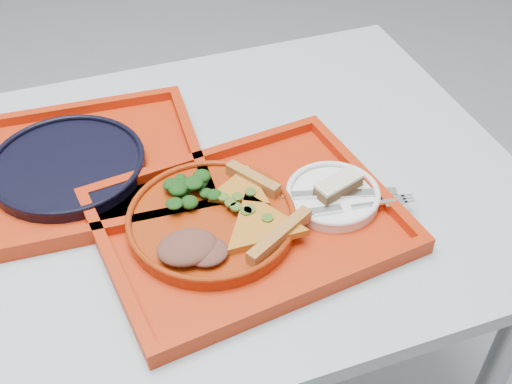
% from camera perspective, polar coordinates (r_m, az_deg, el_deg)
% --- Properties ---
extents(table, '(1.60, 0.80, 0.75)m').
position_cam_1_polar(table, '(1.12, -17.49, -5.21)').
color(table, '#A5AEB9').
rests_on(table, ground).
extents(tray_main, '(0.49, 0.40, 0.01)m').
position_cam_1_polar(tray_main, '(1.01, -0.76, -2.88)').
color(tray_main, '#B32709').
rests_on(tray_main, table).
extents(tray_far, '(0.47, 0.37, 0.01)m').
position_cam_1_polar(tray_far, '(1.14, -16.25, 1.67)').
color(tray_far, '#B32709').
rests_on(tray_far, table).
extents(dinner_plate, '(0.26, 0.26, 0.02)m').
position_cam_1_polar(dinner_plate, '(0.99, -3.97, -2.63)').
color(dinner_plate, '#952A09').
rests_on(dinner_plate, tray_main).
extents(side_plate, '(0.15, 0.15, 0.01)m').
position_cam_1_polar(side_plate, '(1.04, 6.82, -0.44)').
color(side_plate, white).
rests_on(side_plate, tray_main).
extents(navy_plate, '(0.26, 0.26, 0.02)m').
position_cam_1_polar(navy_plate, '(1.13, -16.38, 2.21)').
color(navy_plate, black).
rests_on(navy_plate, tray_far).
extents(pizza_slice_a, '(0.18, 0.19, 0.02)m').
position_cam_1_polar(pizza_slice_a, '(0.96, 0.43, -2.84)').
color(pizza_slice_a, gold).
rests_on(pizza_slice_a, dinner_plate).
extents(pizza_slice_b, '(0.15, 0.14, 0.02)m').
position_cam_1_polar(pizza_slice_b, '(1.01, -1.28, 0.31)').
color(pizza_slice_b, gold).
rests_on(pizza_slice_b, dinner_plate).
extents(salad_heap, '(0.08, 0.07, 0.04)m').
position_cam_1_polar(salad_heap, '(1.01, -5.96, 0.43)').
color(salad_heap, black).
rests_on(salad_heap, dinner_plate).
extents(meat_portion, '(0.09, 0.07, 0.03)m').
position_cam_1_polar(meat_portion, '(0.93, -6.12, -4.91)').
color(meat_portion, brown).
rests_on(meat_portion, dinner_plate).
extents(dessert_bar, '(0.09, 0.06, 0.02)m').
position_cam_1_polar(dessert_bar, '(1.03, 7.35, 0.61)').
color(dessert_bar, '#512E1B').
rests_on(dessert_bar, side_plate).
extents(knife, '(0.18, 0.06, 0.01)m').
position_cam_1_polar(knife, '(1.03, 7.44, -0.10)').
color(knife, silver).
rests_on(knife, side_plate).
extents(fork, '(0.19, 0.05, 0.01)m').
position_cam_1_polar(fork, '(1.01, 8.36, -1.31)').
color(fork, silver).
rests_on(fork, side_plate).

